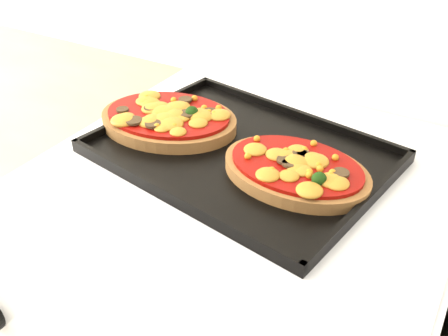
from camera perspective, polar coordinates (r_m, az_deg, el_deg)
The scene contains 3 objects.
baking_tray at distance 0.75m, azimuth 1.93°, elevation 1.96°, with size 0.42×0.31×0.02m, color black.
pizza_left at distance 0.82m, azimuth -6.37°, elevation 5.75°, with size 0.23×0.17×0.03m, color brown, non-canonical shape.
pizza_right at distance 0.69m, azimuth 8.23°, elevation -0.00°, with size 0.21×0.15×0.03m, color brown, non-canonical shape.
Camera 1 is at (0.26, 1.18, 1.32)m, focal length 40.00 mm.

